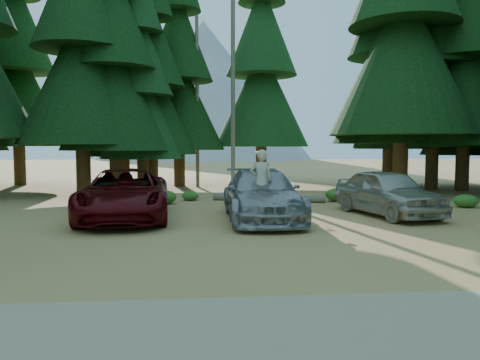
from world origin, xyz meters
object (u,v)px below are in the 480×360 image
Objects in this scene: red_pickup at (125,194)px; log_right at (268,198)px; log_left at (120,202)px; log_mid at (259,195)px; silver_minivan_right at (387,192)px; silver_minivan_center at (262,195)px; frisbee_player at (261,181)px.

red_pickup reaches higher than log_right.
log_right is at bearing 5.37° from log_left.
log_right is (0.22, -1.61, 0.02)m from log_mid.
red_pickup reaches higher than silver_minivan_right.
red_pickup is 8.89m from silver_minivan_right.
red_pickup reaches higher than silver_minivan_center.
log_mid is (0.77, 6.69, -0.67)m from silver_minivan_center.
log_left is at bearing -158.02° from log_mid.
red_pickup is 7.14m from log_right.
silver_minivan_right reaches higher than log_mid.
log_mid is (5.99, 2.46, 0.01)m from log_left.
red_pickup is at bearing -9.93° from frisbee_player.
log_left is 6.47m from log_mid.
log_mid is (-3.69, 6.11, -0.67)m from silver_minivan_right.
red_pickup is 4.53m from frisbee_player.
frisbee_player is 0.39× the size of log_right.
log_mid is (0.90, 7.50, -1.19)m from frisbee_player.
frisbee_player reaches higher than red_pickup.
red_pickup reaches higher than log_mid.
silver_minivan_center reaches higher than log_mid.
silver_minivan_right is at bearing -59.28° from log_mid.
frisbee_player is at bearing -82.95° from log_right.
silver_minivan_center is at bearing 175.96° from silver_minivan_right.
frisbee_player is at bearing -97.19° from log_mid.
frisbee_player is 7.26m from log_left.
log_right is (6.20, 0.85, 0.03)m from log_left.
log_mid is at bearing 46.09° from red_pickup.
frisbee_player is (-0.12, -0.81, 0.52)m from silver_minivan_center.
silver_minivan_center is 1.18× the size of silver_minivan_right.
log_left is at bearing 97.84° from red_pickup.
frisbee_player is (4.31, -1.30, 0.51)m from red_pickup.
frisbee_player is at bearing -20.66° from red_pickup.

